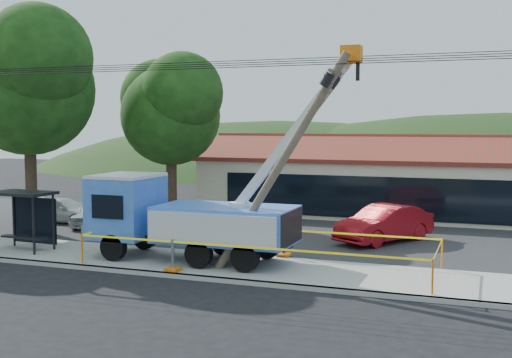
{
  "coord_description": "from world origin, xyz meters",
  "views": [
    {
      "loc": [
        9.01,
        -17.22,
        5.3
      ],
      "look_at": [
        0.76,
        5.0,
        3.23
      ],
      "focal_mm": 45.0,
      "sensor_mm": 36.0,
      "label": 1
    }
  ],
  "objects": [
    {
      "name": "ground",
      "position": [
        0.0,
        0.0,
        0.0
      ],
      "size": [
        120.0,
        120.0,
        0.0
      ],
      "primitive_type": "plane",
      "color": "black",
      "rests_on": "ground"
    },
    {
      "name": "curb",
      "position": [
        0.0,
        2.1,
        0.07
      ],
      "size": [
        60.0,
        0.25,
        0.15
      ],
      "primitive_type": "cube",
      "color": "#9A9990",
      "rests_on": "ground"
    },
    {
      "name": "sidewalk",
      "position": [
        0.0,
        4.0,
        0.07
      ],
      "size": [
        60.0,
        4.0,
        0.15
      ],
      "primitive_type": "cube",
      "color": "#9A9990",
      "rests_on": "ground"
    },
    {
      "name": "parking_lot",
      "position": [
        0.0,
        12.0,
        0.05
      ],
      "size": [
        60.0,
        12.0,
        0.1
      ],
      "primitive_type": "cube",
      "color": "#28282B",
      "rests_on": "ground"
    },
    {
      "name": "strip_mall",
      "position": [
        4.0,
        19.98,
        1.88
      ],
      "size": [
        22.5,
        8.53,
        4.67
      ],
      "color": "beige",
      "rests_on": "ground"
    },
    {
      "name": "tree_west_near",
      "position": [
        -12.0,
        8.0,
        7.52
      ],
      "size": [
        7.56,
        6.72,
        10.8
      ],
      "color": "#332316",
      "rests_on": "ground"
    },
    {
      "name": "tree_lot",
      "position": [
        -7.0,
        13.0,
        6.21
      ],
      "size": [
        6.3,
        5.6,
        8.94
      ],
      "color": "#332316",
      "rests_on": "ground"
    },
    {
      "name": "hill_west",
      "position": [
        -15.0,
        55.0,
        0.0
      ],
      "size": [
        78.4,
        56.0,
        28.0
      ],
      "primitive_type": "ellipsoid",
      "color": "#1B3312",
      "rests_on": "ground"
    },
    {
      "name": "hill_center",
      "position": [
        10.0,
        55.0,
        0.0
      ],
      "size": [
        89.6,
        64.0,
        32.0
      ],
      "primitive_type": "ellipsoid",
      "color": "#1B3312",
      "rests_on": "ground"
    },
    {
      "name": "utility_truck",
      "position": [
        -1.83,
        4.28,
        1.81
      ],
      "size": [
        10.41,
        4.25,
        7.7
      ],
      "color": "black",
      "rests_on": "ground"
    },
    {
      "name": "leaning_pole",
      "position": [
        2.44,
        3.43,
        4.26
      ],
      "size": [
        4.83,
        1.62,
        7.59
      ],
      "color": "brown",
      "rests_on": "ground"
    },
    {
      "name": "bus_shelter",
      "position": [
        -8.8,
        3.79,
        1.9
      ],
      "size": [
        2.55,
        1.64,
        2.4
      ],
      "rotation": [
        0.0,
        0.0,
        -0.05
      ],
      "color": "black",
      "rests_on": "ground"
    },
    {
      "name": "caution_tape",
      "position": [
        1.16,
        4.21,
        0.96
      ],
      "size": [
        12.56,
        3.75,
        1.08
      ],
      "color": "orange",
      "rests_on": "ground"
    },
    {
      "name": "car_silver",
      "position": [
        -9.67,
        10.15,
        0.0
      ],
      "size": [
        2.12,
        4.09,
        1.33
      ],
      "primitive_type": "imported",
      "rotation": [
        0.0,
        0.0,
        0.14
      ],
      "color": "#B7B9BF",
      "rests_on": "ground"
    },
    {
      "name": "car_red",
      "position": [
        4.62,
        10.8,
        0.0
      ],
      "size": [
        3.98,
        5.06,
        1.61
      ],
      "primitive_type": "imported",
      "rotation": [
        0.0,
        0.0,
        -0.54
      ],
      "color": "maroon",
      "rests_on": "ground"
    },
    {
      "name": "car_white",
      "position": [
        -12.12,
        10.64,
        0.0
      ],
      "size": [
        4.29,
        1.84,
        1.23
      ],
      "primitive_type": "imported",
      "rotation": [
        0.0,
        0.0,
        1.54
      ],
      "color": "silver",
      "rests_on": "ground"
    }
  ]
}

